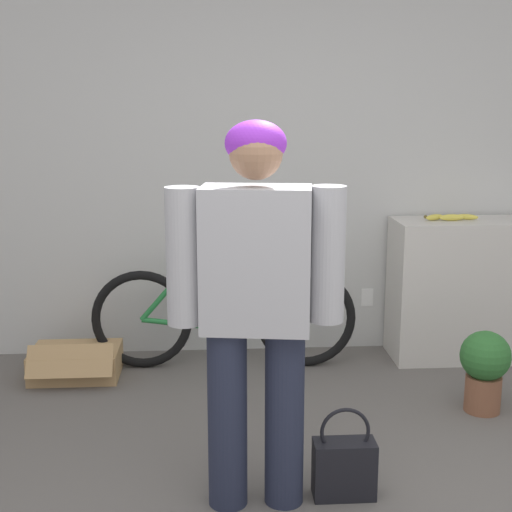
# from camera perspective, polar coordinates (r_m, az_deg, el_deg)

# --- Properties ---
(wall_back) EXTENTS (8.00, 0.07, 2.60)m
(wall_back) POSITION_cam_1_polar(r_m,az_deg,el_deg) (4.68, 2.53, 7.92)
(wall_back) COLOR silver
(wall_back) RESTS_ON ground_plane
(side_shelf) EXTENTS (1.04, 0.42, 0.91)m
(side_shelf) POSITION_cam_1_polar(r_m,az_deg,el_deg) (4.85, 16.91, -2.56)
(side_shelf) COLOR beige
(side_shelf) RESTS_ON ground_plane
(person) EXTENTS (0.70, 0.30, 1.59)m
(person) POSITION_cam_1_polar(r_m,az_deg,el_deg) (2.82, -0.00, -2.98)
(person) COLOR #23283D
(person) RESTS_ON ground_plane
(bicycle) EXTENTS (1.66, 0.46, 0.70)m
(bicycle) POSITION_cam_1_polar(r_m,az_deg,el_deg) (4.49, -2.60, -4.81)
(bicycle) COLOR black
(bicycle) RESTS_ON ground_plane
(banana) EXTENTS (0.35, 0.10, 0.04)m
(banana) POSITION_cam_1_polar(r_m,az_deg,el_deg) (4.69, 15.28, 3.01)
(banana) COLOR #EAD64C
(banana) RESTS_ON side_shelf
(handbag) EXTENTS (0.26, 0.13, 0.40)m
(handbag) POSITION_cam_1_polar(r_m,az_deg,el_deg) (3.17, 7.07, -16.34)
(handbag) COLOR black
(handbag) RESTS_ON ground_plane
(cardboard_box) EXTENTS (0.53, 0.44, 0.25)m
(cardboard_box) POSITION_cam_1_polar(r_m,az_deg,el_deg) (4.55, -14.20, -8.24)
(cardboard_box) COLOR tan
(cardboard_box) RESTS_ON ground_plane
(potted_plant) EXTENTS (0.27, 0.27, 0.45)m
(potted_plant) POSITION_cam_1_polar(r_m,az_deg,el_deg) (4.08, 17.83, -8.39)
(potted_plant) COLOR brown
(potted_plant) RESTS_ON ground_plane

